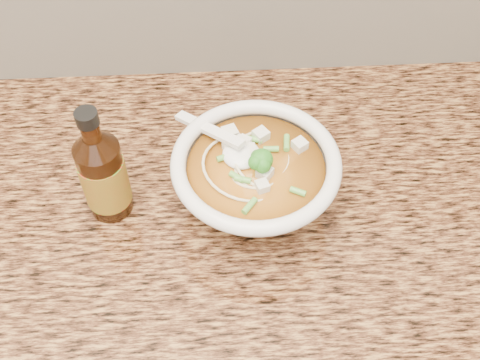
{
  "coord_description": "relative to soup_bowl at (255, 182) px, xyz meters",
  "views": [
    {
      "loc": [
        0.22,
        1.24,
        1.57
      ],
      "look_at": [
        0.24,
        1.71,
        0.96
      ],
      "focal_mm": 45.0,
      "sensor_mm": 36.0,
      "label": 1
    }
  ],
  "objects": [
    {
      "name": "counter_slab",
      "position": [
        -0.26,
        -0.04,
        -0.07
      ],
      "size": [
        4.0,
        0.68,
        0.04
      ],
      "primitive_type": "cube",
      "color": "#AB783E",
      "rests_on": "cabinet"
    },
    {
      "name": "soup_bowl",
      "position": [
        0.0,
        0.0,
        0.0
      ],
      "size": [
        0.21,
        0.21,
        0.12
      ],
      "rotation": [
        0.0,
        0.0,
        -0.31
      ],
      "color": "white",
      "rests_on": "counter_slab"
    },
    {
      "name": "hot_sauce_bottle",
      "position": [
        -0.19,
        0.01,
        0.02
      ],
      "size": [
        0.06,
        0.06,
        0.18
      ],
      "rotation": [
        0.0,
        0.0,
        0.09
      ],
      "color": "#3E1B08",
      "rests_on": "counter_slab"
    }
  ]
}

